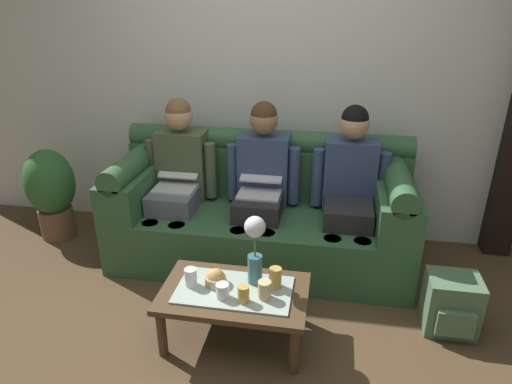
# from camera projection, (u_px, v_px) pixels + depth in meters

# --- Properties ---
(ground_plane) EXTENTS (14.00, 14.00, 0.00)m
(ground_plane) POSITION_uv_depth(u_px,v_px,m) (228.00, 360.00, 2.58)
(ground_plane) COLOR #4C3823
(back_wall_patterned) EXTENTS (6.00, 0.12, 2.90)m
(back_wall_patterned) POSITION_uv_depth(u_px,v_px,m) (273.00, 60.00, 3.52)
(back_wall_patterned) COLOR silver
(back_wall_patterned) RESTS_ON ground_plane
(couch) EXTENTS (2.22, 0.88, 0.96)m
(couch) POSITION_uv_depth(u_px,v_px,m) (261.00, 213.00, 3.48)
(couch) COLOR #2D5633
(couch) RESTS_ON ground_plane
(person_left) EXTENTS (0.56, 0.67, 1.22)m
(person_left) POSITION_uv_depth(u_px,v_px,m) (178.00, 173.00, 3.46)
(person_left) COLOR #595B66
(person_left) RESTS_ON ground_plane
(person_middle) EXTENTS (0.56, 0.67, 1.22)m
(person_middle) POSITION_uv_depth(u_px,v_px,m) (261.00, 179.00, 3.36)
(person_middle) COLOR #232326
(person_middle) RESTS_ON ground_plane
(person_right) EXTENTS (0.56, 0.67, 1.22)m
(person_right) POSITION_uv_depth(u_px,v_px,m) (350.00, 185.00, 3.26)
(person_right) COLOR #232326
(person_right) RESTS_ON ground_plane
(coffee_table) EXTENTS (0.86, 0.53, 0.35)m
(coffee_table) POSITION_uv_depth(u_px,v_px,m) (234.00, 297.00, 2.63)
(coffee_table) COLOR #47331E
(coffee_table) RESTS_ON ground_plane
(flower_vase) EXTENTS (0.12, 0.12, 0.43)m
(flower_vase) POSITION_uv_depth(u_px,v_px,m) (255.00, 245.00, 2.58)
(flower_vase) COLOR #336672
(flower_vase) RESTS_ON coffee_table
(snack_bowl) EXTENTS (0.13, 0.13, 0.11)m
(snack_bowl) POSITION_uv_depth(u_px,v_px,m) (216.00, 279.00, 2.64)
(snack_bowl) COLOR tan
(snack_bowl) RESTS_ON coffee_table
(cup_near_left) EXTENTS (0.07, 0.07, 0.10)m
(cup_near_left) POSITION_uv_depth(u_px,v_px,m) (244.00, 294.00, 2.49)
(cup_near_left) COLOR gold
(cup_near_left) RESTS_ON coffee_table
(cup_near_right) EXTENTS (0.08, 0.08, 0.11)m
(cup_near_right) POSITION_uv_depth(u_px,v_px,m) (265.00, 290.00, 2.52)
(cup_near_right) COLOR #DBB77A
(cup_near_right) RESTS_ON coffee_table
(cup_far_center) EXTENTS (0.08, 0.08, 0.09)m
(cup_far_center) POSITION_uv_depth(u_px,v_px,m) (223.00, 291.00, 2.52)
(cup_far_center) COLOR silver
(cup_far_center) RESTS_ON coffee_table
(cup_far_left) EXTENTS (0.07, 0.07, 0.12)m
(cup_far_left) POSITION_uv_depth(u_px,v_px,m) (275.00, 278.00, 2.61)
(cup_far_left) COLOR gold
(cup_far_left) RESTS_ON coffee_table
(cup_far_right) EXTENTS (0.07, 0.07, 0.11)m
(cup_far_right) POSITION_uv_depth(u_px,v_px,m) (191.00, 277.00, 2.63)
(cup_far_right) COLOR silver
(cup_far_right) RESTS_ON coffee_table
(backpack_right) EXTENTS (0.31, 0.30, 0.36)m
(backpack_right) POSITION_uv_depth(u_px,v_px,m) (451.00, 304.00, 2.76)
(backpack_right) COLOR #4C6B4C
(backpack_right) RESTS_ON ground_plane
(potted_plant) EXTENTS (0.40, 0.40, 0.78)m
(potted_plant) POSITION_uv_depth(u_px,v_px,m) (51.00, 190.00, 3.74)
(potted_plant) COLOR brown
(potted_plant) RESTS_ON ground_plane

